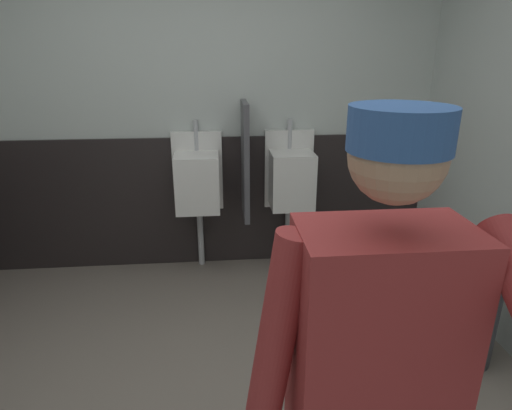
{
  "coord_description": "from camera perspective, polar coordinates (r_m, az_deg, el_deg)",
  "views": [
    {
      "loc": [
        0.1,
        -1.71,
        1.78
      ],
      "look_at": [
        0.24,
        -0.25,
        1.25
      ],
      "focal_mm": 30.69,
      "sensor_mm": 36.0,
      "label": 1
    }
  ],
  "objects": [
    {
      "name": "privacy_divider_panel",
      "position": [
        3.39,
        -1.43,
        5.75
      ],
      "size": [
        0.04,
        0.4,
        0.9
      ],
      "primitive_type": "cube",
      "color": "#4C4C51"
    },
    {
      "name": "wainscot_band_back",
      "position": [
        3.71,
        -6.63,
        0.4
      ],
      "size": [
        3.72,
        0.03,
        1.1
      ],
      "primitive_type": "cube",
      "color": "black",
      "rests_on": "ground_plane"
    },
    {
      "name": "wall_back",
      "position": [
        3.59,
        -7.18,
        14.25
      ],
      "size": [
        4.32,
        0.12,
        2.87
      ],
      "primitive_type": "cube",
      "color": "silver",
      "rests_on": "ground_plane"
    },
    {
      "name": "trash_bin",
      "position": [
        2.91,
        26.06,
        -12.15
      ],
      "size": [
        0.32,
        0.32,
        0.67
      ],
      "primitive_type": "cylinder",
      "color": "#38383D",
      "rests_on": "ground_plane"
    },
    {
      "name": "urinal_left",
      "position": [
        3.5,
        -7.62,
        3.1
      ],
      "size": [
        0.4,
        0.34,
        1.24
      ],
      "color": "white",
      "rests_on": "ground_plane"
    },
    {
      "name": "urinal_middle",
      "position": [
        3.55,
        4.57,
        3.44
      ],
      "size": [
        0.4,
        0.34,
        1.24
      ],
      "color": "white",
      "rests_on": "ground_plane"
    },
    {
      "name": "person",
      "position": [
        1.23,
        14.98,
        -22.27
      ],
      "size": [
        0.62,
        0.6,
        1.67
      ],
      "color": "#2D3342",
      "rests_on": "ground_plane"
    }
  ]
}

